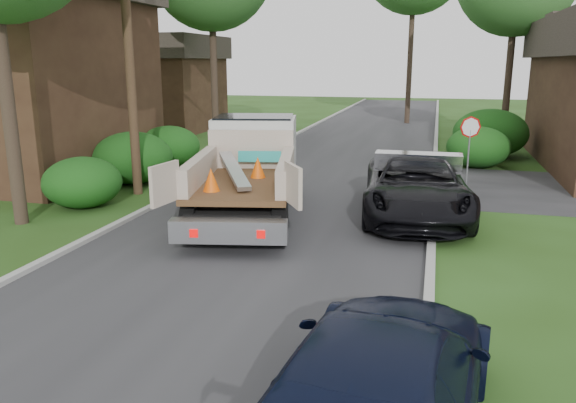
% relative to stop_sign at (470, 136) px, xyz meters
% --- Properties ---
extents(ground, '(120.00, 120.00, 0.00)m').
position_rel_stop_sign_xyz_m(ground, '(-5.20, -9.00, -1.78)').
color(ground, '#234012').
rests_on(ground, ground).
extents(road, '(8.00, 90.00, 0.02)m').
position_rel_stop_sign_xyz_m(road, '(-5.20, 1.00, -1.77)').
color(road, '#28282B').
rests_on(road, ground).
extents(curb_left, '(0.20, 90.00, 0.12)m').
position_rel_stop_sign_xyz_m(curb_left, '(-9.30, 1.00, -1.72)').
color(curb_left, '#9E9E99').
rests_on(curb_left, ground).
extents(curb_right, '(0.20, 90.00, 0.12)m').
position_rel_stop_sign_xyz_m(curb_right, '(-1.10, 1.00, -1.72)').
color(curb_right, '#9E9E99').
rests_on(curb_right, ground).
extents(stop_sign, '(0.71, 0.32, 2.48)m').
position_rel_stop_sign_xyz_m(stop_sign, '(0.00, 0.00, 0.00)').
color(stop_sign, slate).
rests_on(stop_sign, ground).
extents(utility_pole, '(2.42, 1.25, 10.00)m').
position_rel_stop_sign_xyz_m(utility_pole, '(-10.68, -4.02, 3.40)').
color(utility_pole, '#382619').
rests_on(utility_pole, ground).
extents(house_left_near, '(9.72, 8.64, 8.40)m').
position_rel_stop_sign_xyz_m(house_left_near, '(-17.20, -2.00, 2.50)').
color(house_left_near, '#341F15').
rests_on(house_left_near, ground).
extents(house_left_far, '(7.56, 7.56, 6.00)m').
position_rel_stop_sign_xyz_m(house_left_far, '(-18.70, 13.00, 1.27)').
color(house_left_far, '#341F15').
rests_on(house_left_far, ground).
extents(hedge_left_a, '(2.34, 2.34, 1.53)m').
position_rel_stop_sign_xyz_m(hedge_left_a, '(-11.40, -6.00, -1.01)').
color(hedge_left_a, '#0F4210').
rests_on(hedge_left_a, ground).
extents(hedge_left_b, '(2.86, 2.86, 1.87)m').
position_rel_stop_sign_xyz_m(hedge_left_b, '(-11.70, -2.50, -0.84)').
color(hedge_left_b, '#0F4210').
rests_on(hedge_left_b, ground).
extents(hedge_left_c, '(2.60, 2.60, 1.70)m').
position_rel_stop_sign_xyz_m(hedge_left_c, '(-12.00, 1.00, -0.93)').
color(hedge_left_c, '#0F4210').
rests_on(hedge_left_c, ground).
extents(hedge_right_a, '(2.60, 2.60, 1.70)m').
position_rel_stop_sign_xyz_m(hedge_right_a, '(0.60, 4.00, -0.93)').
color(hedge_right_a, '#0F4210').
rests_on(hedge_right_a, ground).
extents(hedge_right_b, '(3.38, 3.38, 2.21)m').
position_rel_stop_sign_xyz_m(hedge_right_b, '(1.30, 7.00, -0.67)').
color(hedge_right_b, '#0F4210').
rests_on(hedge_right_b, ground).
extents(flatbed_truck, '(4.29, 7.46, 2.66)m').
position_rel_stop_sign_xyz_m(flatbed_truck, '(-6.40, -4.93, -0.33)').
color(flatbed_truck, black).
rests_on(flatbed_truck, ground).
extents(black_pickup, '(3.38, 6.42, 1.72)m').
position_rel_stop_sign_xyz_m(black_pickup, '(-1.60, -4.50, -0.92)').
color(black_pickup, black).
rests_on(black_pickup, ground).
extents(navy_suv, '(2.90, 5.79, 1.61)m').
position_rel_stop_sign_xyz_m(navy_suv, '(-1.62, -14.87, -0.97)').
color(navy_suv, black).
rests_on(navy_suv, ground).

